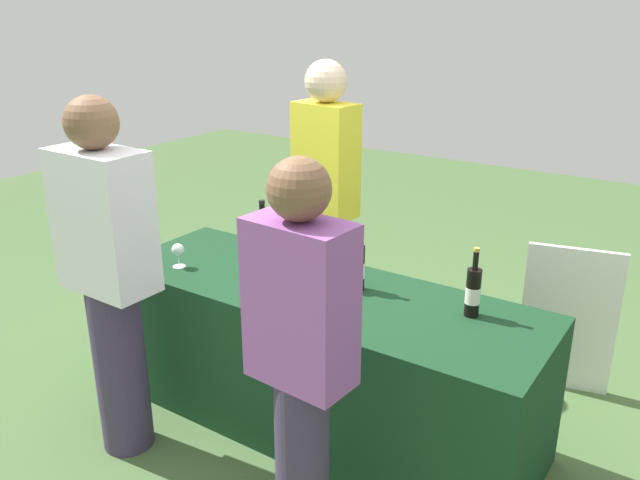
{
  "coord_description": "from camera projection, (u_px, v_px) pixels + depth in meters",
  "views": [
    {
      "loc": [
        1.59,
        -2.37,
        2.04
      ],
      "look_at": [
        0.0,
        0.0,
        1.0
      ],
      "focal_mm": 36.54,
      "sensor_mm": 36.0,
      "label": 1
    }
  ],
  "objects": [
    {
      "name": "wine_glass_2",
      "position": [
        285.0,
        278.0,
        3.0
      ],
      "size": [
        0.07,
        0.07,
        0.14
      ],
      "color": "silver",
      "rests_on": "tasting_table"
    },
    {
      "name": "ground_plane",
      "position": [
        320.0,
        421.0,
        3.37
      ],
      "size": [
        12.0,
        12.0,
        0.0
      ],
      "primitive_type": "plane",
      "color": "#476638"
    },
    {
      "name": "menu_board",
      "position": [
        568.0,
        319.0,
        3.55
      ],
      "size": [
        0.49,
        0.14,
        0.83
      ],
      "primitive_type": "cube",
      "rotation": [
        0.0,
        0.0,
        0.22
      ],
      "color": "white",
      "rests_on": "ground_plane"
    },
    {
      "name": "wine_glass_0",
      "position": [
        178.0,
        251.0,
        3.35
      ],
      "size": [
        0.07,
        0.07,
        0.13
      ],
      "color": "silver",
      "rests_on": "tasting_table"
    },
    {
      "name": "wine_bottle_0",
      "position": [
        263.0,
        238.0,
        3.44
      ],
      "size": [
        0.08,
        0.08,
        0.33
      ],
      "color": "black",
      "rests_on": "tasting_table"
    },
    {
      "name": "server_pouring",
      "position": [
        325.0,
        197.0,
        3.8
      ],
      "size": [
        0.39,
        0.25,
        1.76
      ],
      "rotation": [
        0.0,
        0.0,
        3.0
      ],
      "color": "black",
      "rests_on": "ground_plane"
    },
    {
      "name": "wine_bottle_2",
      "position": [
        358.0,
        267.0,
        3.08
      ],
      "size": [
        0.07,
        0.07,
        0.32
      ],
      "color": "black",
      "rests_on": "tasting_table"
    },
    {
      "name": "wine_glass_3",
      "position": [
        314.0,
        288.0,
        2.9
      ],
      "size": [
        0.08,
        0.08,
        0.14
      ],
      "color": "silver",
      "rests_on": "tasting_table"
    },
    {
      "name": "wine_glass_1",
      "position": [
        271.0,
        269.0,
        3.08
      ],
      "size": [
        0.07,
        0.07,
        0.14
      ],
      "color": "silver",
      "rests_on": "tasting_table"
    },
    {
      "name": "guest_0",
      "position": [
        109.0,
        273.0,
        2.9
      ],
      "size": [
        0.44,
        0.25,
        1.69
      ],
      "rotation": [
        0.0,
        0.0,
        -0.02
      ],
      "color": "#3F3351",
      "rests_on": "ground_plane"
    },
    {
      "name": "wine_bottle_3",
      "position": [
        473.0,
        292.0,
        2.82
      ],
      "size": [
        0.06,
        0.06,
        0.32
      ],
      "color": "black",
      "rests_on": "tasting_table"
    },
    {
      "name": "guest_1",
      "position": [
        301.0,
        359.0,
        2.28
      ],
      "size": [
        0.38,
        0.23,
        1.59
      ],
      "rotation": [
        0.0,
        0.0,
        -0.07
      ],
      "color": "#3F3351",
      "rests_on": "ground_plane"
    },
    {
      "name": "tasting_table",
      "position": [
        320.0,
        358.0,
        3.25
      ],
      "size": [
        2.19,
        0.74,
        0.75
      ],
      "primitive_type": "cube",
      "color": "#14381E",
      "rests_on": "ground_plane"
    },
    {
      "name": "wine_bottle_1",
      "position": [
        336.0,
        265.0,
        3.11
      ],
      "size": [
        0.07,
        0.07,
        0.31
      ],
      "color": "black",
      "rests_on": "tasting_table"
    }
  ]
}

